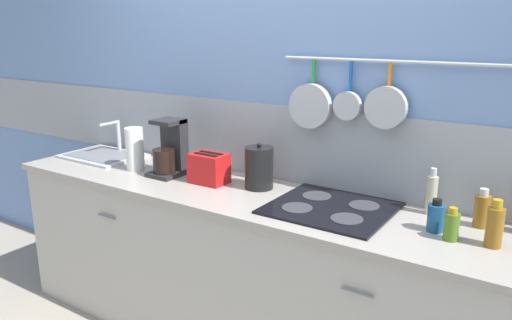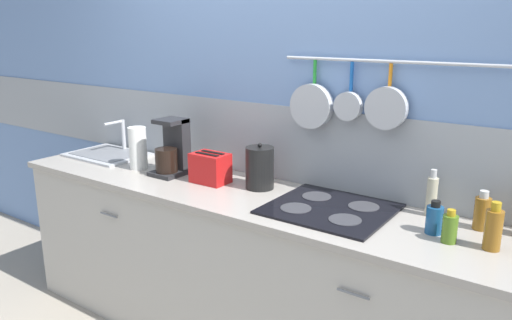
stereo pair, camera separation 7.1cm
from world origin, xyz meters
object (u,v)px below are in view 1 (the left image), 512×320
(coffee_maker, at_px, (170,152))
(bottle_dish_soap, at_px, (452,226))
(bottle_hot_sauce, at_px, (482,210))
(toaster, at_px, (209,168))
(bottle_olive_oil, at_px, (432,194))
(bottle_vinegar, at_px, (436,217))
(bottle_cooking_wine, at_px, (495,226))
(paper_towel_roll, at_px, (135,149))
(kettle, at_px, (259,168))

(coffee_maker, distance_m, bottle_dish_soap, 1.61)
(bottle_hot_sauce, bearing_deg, toaster, -173.49)
(bottle_olive_oil, distance_m, bottle_hot_sauce, 0.23)
(bottle_vinegar, xyz_separation_m, bottle_hot_sauce, (0.15, 0.16, 0.01))
(toaster, xyz_separation_m, bottle_cooking_wine, (1.47, -0.03, 0.00))
(bottle_hot_sauce, bearing_deg, bottle_cooking_wine, -67.62)
(bottle_dish_soap, relative_size, bottle_cooking_wine, 0.71)
(bottle_olive_oil, relative_size, bottle_cooking_wine, 1.12)
(toaster, bearing_deg, paper_towel_roll, -175.59)
(coffee_maker, relative_size, bottle_hot_sauce, 1.89)
(bottle_hot_sauce, xyz_separation_m, bottle_cooking_wine, (0.08, -0.19, 0.01))
(bottle_vinegar, bearing_deg, bottle_cooking_wine, -7.51)
(toaster, height_order, bottle_hot_sauce, bottle_hot_sauce)
(paper_towel_roll, height_order, kettle, paper_towel_roll)
(coffee_maker, distance_m, bottle_vinegar, 1.53)
(coffee_maker, relative_size, bottle_vinegar, 2.28)
(bottle_cooking_wine, bearing_deg, kettle, 174.75)
(bottle_hot_sauce, bearing_deg, kettle, -175.72)
(paper_towel_roll, xyz_separation_m, kettle, (0.82, 0.12, -0.02))
(coffee_maker, bearing_deg, bottle_vinegar, -0.29)
(bottle_vinegar, relative_size, bottle_hot_sauce, 0.83)
(toaster, xyz_separation_m, bottle_hot_sauce, (1.39, 0.16, -0.01))
(kettle, height_order, bottle_hot_sauce, kettle)
(kettle, bearing_deg, coffee_maker, -173.08)
(kettle, bearing_deg, bottle_hot_sauce, 4.28)
(paper_towel_roll, relative_size, bottle_olive_oil, 1.17)
(kettle, height_order, bottle_vinegar, kettle)
(bottle_dish_soap, relative_size, bottle_hot_sauce, 0.81)
(coffee_maker, xyz_separation_m, bottle_vinegar, (1.53, -0.01, -0.07))
(coffee_maker, bearing_deg, bottle_olive_oil, 7.47)
(bottle_vinegar, height_order, bottle_cooking_wine, bottle_cooking_wine)
(paper_towel_roll, relative_size, toaster, 1.18)
(paper_towel_roll, xyz_separation_m, bottle_dish_soap, (1.86, -0.02, -0.07))
(coffee_maker, height_order, bottle_vinegar, coffee_maker)
(coffee_maker, bearing_deg, bottle_cooking_wine, -1.26)
(paper_towel_roll, distance_m, bottle_cooking_wine, 2.01)
(coffee_maker, bearing_deg, bottle_hot_sauce, 5.19)
(bottle_olive_oil, bearing_deg, bottle_dish_soap, -59.64)
(bottle_hot_sauce, bearing_deg, bottle_dish_soap, -109.21)
(coffee_maker, bearing_deg, toaster, -1.11)
(coffee_maker, height_order, bottle_olive_oil, coffee_maker)
(paper_towel_roll, height_order, bottle_dish_soap, paper_towel_roll)
(paper_towel_roll, height_order, bottle_cooking_wine, paper_towel_roll)
(paper_towel_roll, height_order, bottle_hot_sauce, paper_towel_roll)
(bottle_dish_soap, bearing_deg, toaster, 177.38)
(toaster, relative_size, kettle, 0.88)
(bottle_hot_sauce, bearing_deg, coffee_maker, -174.81)
(paper_towel_roll, distance_m, bottle_dish_soap, 1.86)
(toaster, bearing_deg, kettle, 14.94)
(paper_towel_roll, distance_m, toaster, 0.54)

